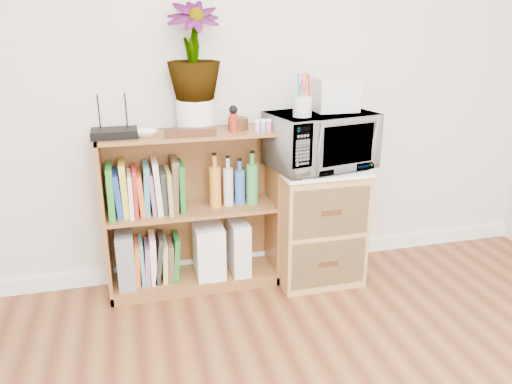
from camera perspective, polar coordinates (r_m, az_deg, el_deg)
name	(u,v)px	position (r m, az deg, el deg)	size (l,w,h in m)	color
skirting_board	(245,260)	(3.30, -1.26, -7.76)	(4.00, 0.02, 0.10)	white
bookshelf	(192,212)	(2.95, -7.32, -2.30)	(1.00, 0.30, 0.95)	brown
wicker_unit	(316,224)	(3.10, 6.87, -3.66)	(0.50, 0.45, 0.70)	#9E7542
microwave	(320,140)	(2.93, 7.35, 5.88)	(0.58, 0.39, 0.32)	silver
pen_cup	(302,106)	(2.76, 5.33, 9.74)	(0.10, 0.10, 0.11)	silver
small_appliance	(335,94)	(2.95, 8.98, 10.99)	(0.24, 0.20, 0.19)	silver
router	(114,133)	(2.77, -15.88, 6.48)	(0.24, 0.16, 0.04)	black
white_bowl	(145,133)	(2.76, -12.53, 6.59)	(0.13, 0.13, 0.03)	white
plant_pot	(196,116)	(2.82, -6.88, 8.67)	(0.21, 0.21, 0.18)	white
potted_plant	(193,51)	(2.77, -7.17, 15.65)	(0.29, 0.29, 0.51)	#356F2C
trinket_box	(190,132)	(2.71, -7.52, 6.78)	(0.27, 0.07, 0.04)	#351A0E
kokeshi_doll	(233,123)	(2.80, -2.59, 7.93)	(0.04, 0.04, 0.10)	maroon
wooden_bowl	(238,124)	(2.86, -2.06, 7.82)	(0.11, 0.11, 0.07)	#381C0F
paint_jars	(263,126)	(2.79, 0.81, 7.50)	(0.12, 0.04, 0.06)	pink
file_box	(126,257)	(3.03, -14.66, -7.18)	(0.10, 0.26, 0.33)	slate
magazine_holder_left	(203,250)	(3.04, -6.06, -6.61)	(0.10, 0.25, 0.32)	silver
magazine_holder_mid	(214,248)	(3.05, -4.84, -6.43)	(0.10, 0.26, 0.32)	white
magazine_holder_right	(238,245)	(3.07, -2.05, -6.07)	(0.10, 0.26, 0.33)	silver
cookbooks	(146,190)	(2.87, -12.43, 0.28)	(0.42, 0.20, 0.31)	#217F26
liquor_bottles	(234,181)	(2.93, -2.52, 1.32)	(0.29, 0.07, 0.31)	orange
lower_books	(156,259)	(3.04, -11.31, -7.50)	(0.27, 0.19, 0.29)	orange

